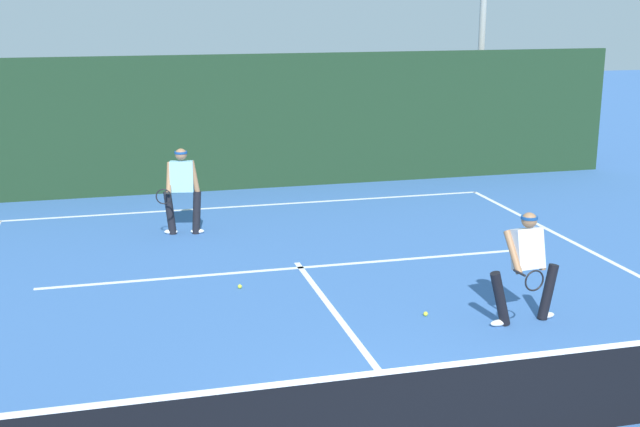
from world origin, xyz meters
TOP-DOWN VIEW (x-y plane):
  - court_line_baseline_far at (0.00, 10.63)m, footprint 10.56×0.10m
  - court_line_service at (0.00, 6.12)m, footprint 8.61×0.10m
  - court_line_centre at (0.00, 3.20)m, footprint 0.10×6.40m
  - tennis_net at (0.00, 0.00)m, footprint 11.57×0.09m
  - player_near at (2.46, 2.93)m, footprint 1.11×0.84m
  - player_far at (-1.71, 8.73)m, footprint 0.93×0.85m
  - tennis_ball at (1.23, 3.51)m, footprint 0.07×0.07m
  - tennis_ball_extra at (-1.16, 5.34)m, footprint 0.07×0.07m
  - back_fence_windscreen at (0.00, 12.37)m, footprint 19.11×0.12m
  - light_pole at (6.85, 13.96)m, footprint 0.55×0.44m

SIDE VIEW (x-z plane):
  - court_line_baseline_far at x=0.00m, z-range 0.00..0.01m
  - court_line_service at x=0.00m, z-range 0.00..0.01m
  - court_line_centre at x=0.00m, z-range 0.00..0.01m
  - tennis_ball at x=1.23m, z-range 0.00..0.07m
  - tennis_ball_extra at x=-1.16m, z-range 0.00..0.07m
  - tennis_net at x=0.00m, z-range -0.05..1.05m
  - player_near at x=2.46m, z-range 0.08..1.68m
  - player_far at x=-1.71m, z-range 0.09..1.76m
  - back_fence_windscreen at x=0.00m, z-range 0.00..3.18m
  - light_pole at x=6.85m, z-range 0.82..7.65m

